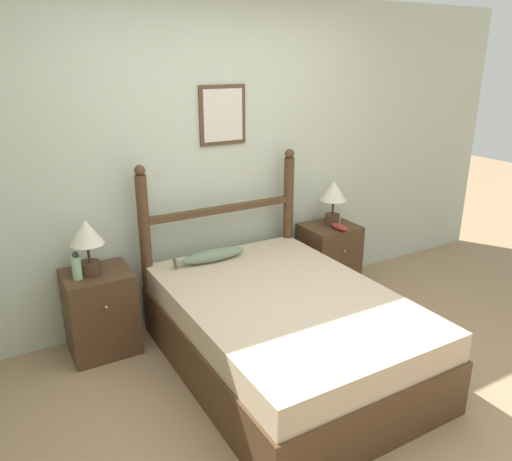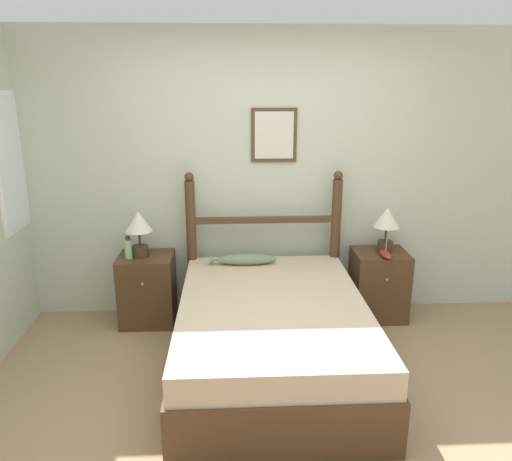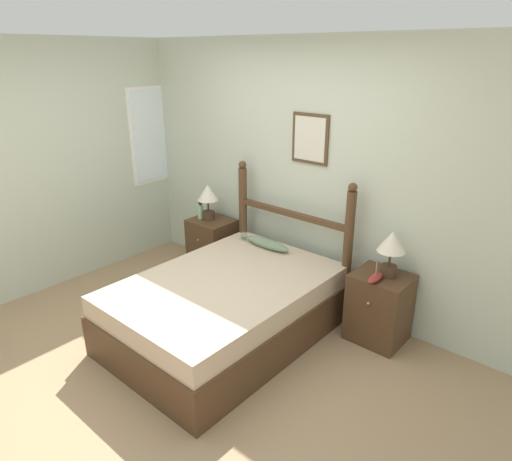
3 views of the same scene
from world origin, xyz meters
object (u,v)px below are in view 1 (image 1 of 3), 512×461
Objects in this scene: bottle at (77,267)px; fish_pillow at (211,256)px; table_lamp_left at (87,238)px; table_lamp_right at (333,195)px; nightstand_left at (101,312)px; model_boat at (339,227)px; nightstand_right at (328,257)px; bed at (284,331)px.

fish_pillow is (1.00, -0.03, -0.11)m from bottle.
table_lamp_left is 2.17m from table_lamp_right.
nightstand_left is at bearing 174.81° from fish_pillow.
model_boat is 0.37× the size of fish_pillow.
model_boat is at bearing -3.61° from nightstand_left.
table_lamp_right is 0.69× the size of fish_pillow.
model_boat is at bearing -104.45° from table_lamp_right.
table_lamp_right is (0.04, 0.02, 0.59)m from nightstand_right.
model_boat is (-0.04, -0.15, -0.25)m from table_lamp_right.
table_lamp_left is at bearing -168.40° from nightstand_left.
nightstand_left is at bearing 18.48° from bottle.
table_lamp_left reaches higher than nightstand_left.
table_lamp_left reaches higher than model_boat.
model_boat reaches higher than nightstand_right.
bottle is 2.23m from model_boat.
table_lamp_right is 1.30m from fish_pillow.
fish_pillow is (0.87, -0.08, 0.30)m from nightstand_left.
fish_pillow is at bearing -5.19° from nightstand_left.
table_lamp_left reaches higher than bed.
nightstand_right is at bearing 0.21° from table_lamp_left.
nightstand_left is 2.12m from model_boat.
nightstand_left is at bearing 140.89° from bed.
table_lamp_right reaches higher than nightstand_right.
table_lamp_left is 2.01× the size of bottle.
nightstand_left is 2.09m from nightstand_right.
nightstand_right is at bearing 0.00° from nightstand_left.
table_lamp_left is at bearing 176.66° from model_boat.
table_lamp_left is at bearing -179.79° from nightstand_right.
fish_pillow reaches higher than nightstand_right.
nightstand_right reaches higher than bed.
table_lamp_right is (2.13, 0.02, 0.59)m from nightstand_left.
bed is 3.14× the size of nightstand_left.
bed is 1.35m from nightstand_left.
bottle is 0.34× the size of fish_pillow.
bed is 1.51m from table_lamp_left.
fish_pillow is (-1.23, 0.05, -0.05)m from model_boat.
bottle is at bearing -158.97° from table_lamp_left.
bottle reaches higher than bed.
nightstand_left is at bearing -179.43° from table_lamp_right.
bed is 0.86m from fish_pillow.
fish_pillow is (-0.18, 0.77, 0.33)m from bed.
nightstand_right is at bearing 39.11° from bed.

